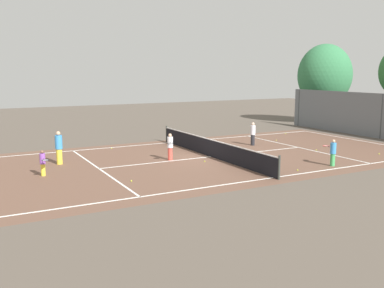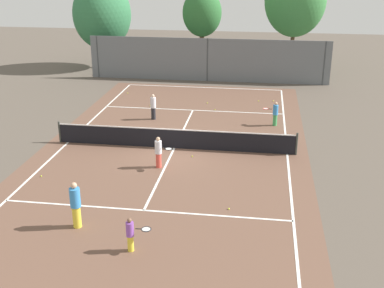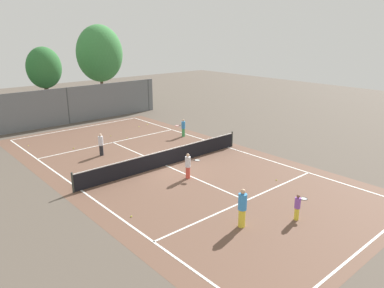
{
  "view_description": "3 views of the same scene",
  "coord_description": "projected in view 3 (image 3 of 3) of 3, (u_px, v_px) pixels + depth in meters",
  "views": [
    {
      "loc": [
        20.46,
        -12.15,
        4.73
      ],
      "look_at": [
        -0.97,
        -0.68,
        0.64
      ],
      "focal_mm": 40.41,
      "sensor_mm": 36.0,
      "label": 1
    },
    {
      "loc": [
        4.13,
        -22.15,
        8.92
      ],
      "look_at": [
        1.12,
        -1.63,
        0.91
      ],
      "focal_mm": 45.88,
      "sensor_mm": 36.0,
      "label": 2
    },
    {
      "loc": [
        -12.6,
        -16.76,
        7.89
      ],
      "look_at": [
        1.48,
        -0.74,
        1.25
      ],
      "focal_mm": 34.21,
      "sensor_mm": 36.0,
      "label": 3
    }
  ],
  "objects": [
    {
      "name": "tennis_ball_5",
      "position": [
        147.0,
        124.0,
        31.93
      ],
      "size": [
        0.07,
        0.07,
        0.07
      ],
      "primitive_type": "sphere",
      "color": "#CCE533",
      "rests_on": "ground_plane"
    },
    {
      "name": "player_4",
      "position": [
        298.0,
        206.0,
        15.78
      ],
      "size": [
        0.83,
        0.35,
        1.19
      ],
      "color": "yellow",
      "rests_on": "ground_plane"
    },
    {
      "name": "tree_2",
      "position": [
        44.0,
        68.0,
        32.34
      ],
      "size": [
        3.04,
        2.79,
        6.56
      ],
      "color": "brown",
      "rests_on": "ground_plane"
    },
    {
      "name": "tennis_ball_11",
      "position": [
        161.0,
        155.0,
        24.03
      ],
      "size": [
        0.07,
        0.07,
        0.07
      ],
      "primitive_type": "sphere",
      "color": "#CCE533",
      "rests_on": "ground_plane"
    },
    {
      "name": "tennis_ball_10",
      "position": [
        131.0,
        216.0,
        16.14
      ],
      "size": [
        0.07,
        0.07,
        0.07
      ],
      "primitive_type": "sphere",
      "color": "#CCE533",
      "rests_on": "ground_plane"
    },
    {
      "name": "player_1",
      "position": [
        183.0,
        128.0,
        28.24
      ],
      "size": [
        0.87,
        0.39,
        1.36
      ],
      "color": "#3FA559",
      "rests_on": "ground_plane"
    },
    {
      "name": "tennis_ball_4",
      "position": [
        276.0,
        180.0,
        20.07
      ],
      "size": [
        0.07,
        0.07,
        0.07
      ],
      "primitive_type": "sphere",
      "color": "#CCE533",
      "rests_on": "ground_plane"
    },
    {
      "name": "tennis_ball_3",
      "position": [
        111.0,
        136.0,
        28.49
      ],
      "size": [
        0.07,
        0.07,
        0.07
      ],
      "primitive_type": "sphere",
      "color": "#CCE533",
      "rests_on": "ground_plane"
    },
    {
      "name": "tennis_ball_2",
      "position": [
        28.0,
        146.0,
        26.04
      ],
      "size": [
        0.07,
        0.07,
        0.07
      ],
      "primitive_type": "sphere",
      "color": "#CCE533",
      "rests_on": "ground_plane"
    },
    {
      "name": "court_surface",
      "position": [
        166.0,
        166.0,
        22.31
      ],
      "size": [
        13.0,
        25.0,
        0.01
      ],
      "color": "brown",
      "rests_on": "ground_plane"
    },
    {
      "name": "ball_crate",
      "position": [
        155.0,
        157.0,
        23.24
      ],
      "size": [
        0.46,
        0.35,
        0.43
      ],
      "color": "blue",
      "rests_on": "ground_plane"
    },
    {
      "name": "tennis_ball_9",
      "position": [
        204.0,
        142.0,
        26.81
      ],
      "size": [
        0.07,
        0.07,
        0.07
      ],
      "primitive_type": "sphere",
      "color": "#CCE533",
      "rests_on": "ground_plane"
    },
    {
      "name": "player_3",
      "position": [
        242.0,
        208.0,
        15.12
      ],
      "size": [
        0.37,
        0.37,
        1.71
      ],
      "color": "yellow",
      "rests_on": "ground_plane"
    },
    {
      "name": "player_2",
      "position": [
        188.0,
        165.0,
        20.2
      ],
      "size": [
        0.88,
        0.58,
        1.45
      ],
      "color": "#E54C3F",
      "rests_on": "ground_plane"
    },
    {
      "name": "perimeter_fence",
      "position": [
        68.0,
        106.0,
        31.88
      ],
      "size": [
        18.0,
        0.12,
        3.2
      ],
      "color": "slate",
      "rests_on": "ground_plane"
    },
    {
      "name": "tennis_ball_12",
      "position": [
        74.0,
        148.0,
        25.5
      ],
      "size": [
        0.07,
        0.07,
        0.07
      ],
      "primitive_type": "sphere",
      "color": "#CCE533",
      "rests_on": "ground_plane"
    },
    {
      "name": "tennis_ball_7",
      "position": [
        139.0,
        127.0,
        31.22
      ],
      "size": [
        0.07,
        0.07,
        0.07
      ],
      "primitive_type": "sphere",
      "color": "#CCE533",
      "rests_on": "ground_plane"
    },
    {
      "name": "tennis_ball_0",
      "position": [
        112.0,
        168.0,
        21.75
      ],
      "size": [
        0.07,
        0.07,
        0.07
      ],
      "primitive_type": "sphere",
      "color": "#CCE533",
      "rests_on": "ground_plane"
    },
    {
      "name": "tennis_net",
      "position": [
        166.0,
        158.0,
        22.16
      ],
      "size": [
        11.9,
        0.1,
        1.1
      ],
      "color": "#333833",
      "rests_on": "ground_plane"
    },
    {
      "name": "tennis_ball_13",
      "position": [
        189.0,
        165.0,
        22.25
      ],
      "size": [
        0.07,
        0.07,
        0.07
      ],
      "primitive_type": "sphere",
      "color": "#CCE533",
      "rests_on": "ground_plane"
    },
    {
      "name": "ground_plane",
      "position": [
        166.0,
        166.0,
        22.31
      ],
      "size": [
        80.0,
        80.0,
        0.0
      ],
      "primitive_type": "plane",
      "color": "brown"
    },
    {
      "name": "player_0",
      "position": [
        101.0,
        144.0,
        23.93
      ],
      "size": [
        0.32,
        0.32,
        1.49
      ],
      "color": "#232328",
      "rests_on": "ground_plane"
    },
    {
      "name": "tennis_ball_1",
      "position": [
        127.0,
        138.0,
        27.91
      ],
      "size": [
        0.07,
        0.07,
        0.07
      ],
      "primitive_type": "sphere",
      "color": "#CCE533",
      "rests_on": "ground_plane"
    },
    {
      "name": "tree_1",
      "position": [
        100.0,
        54.0,
        39.0
      ],
      "size": [
        4.98,
        4.43,
        8.52
      ],
      "color": "brown",
      "rests_on": "ground_plane"
    },
    {
      "name": "tennis_ball_8",
      "position": [
        177.0,
        157.0,
        23.68
      ],
      "size": [
        0.07,
        0.07,
        0.07
      ],
      "primitive_type": "sphere",
      "color": "#CCE533",
      "rests_on": "ground_plane"
    },
    {
      "name": "tennis_ball_6",
      "position": [
        142.0,
        158.0,
        23.59
      ],
      "size": [
        0.07,
        0.07,
        0.07
      ],
      "primitive_type": "sphere",
      "color": "#CCE533",
      "rests_on": "ground_plane"
    }
  ]
}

